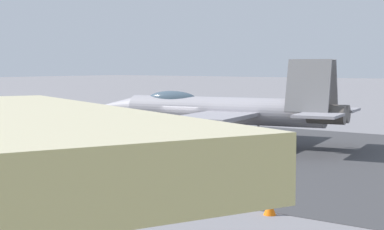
{
  "coord_description": "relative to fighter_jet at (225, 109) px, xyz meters",
  "views": [
    {
      "loc": [
        -24.57,
        31.5,
        5.18
      ],
      "look_at": [
        -2.57,
        2.51,
        2.2
      ],
      "focal_mm": 57.2,
      "sensor_mm": 36.0,
      "label": 1
    }
  ],
  "objects": [
    {
      "name": "marker_cone_near",
      "position": [
        -11.56,
        14.24,
        -2.07
      ],
      "size": [
        0.44,
        0.44,
        0.55
      ],
      "primitive_type": "cone",
      "color": "orange",
      "rests_on": "ground"
    },
    {
      "name": "ground_plane",
      "position": [
        2.58,
        0.94,
        -2.34
      ],
      "size": [
        400.0,
        400.0,
        0.0
      ],
      "primitive_type": "plane",
      "color": "slate"
    },
    {
      "name": "runway_strip",
      "position": [
        2.56,
        0.94,
        -2.33
      ],
      "size": [
        240.0,
        26.0,
        0.02
      ],
      "color": "#3C3C3F",
      "rests_on": "ground"
    },
    {
      "name": "crew_person",
      "position": [
        13.3,
        -11.72,
        -1.55
      ],
      "size": [
        0.32,
        0.7,
        1.58
      ],
      "color": "#1E2338",
      "rests_on": "ground"
    },
    {
      "name": "fighter_jet",
      "position": [
        0.0,
        0.0,
        0.0
      ],
      "size": [
        18.16,
        13.37,
        5.53
      ],
      "color": "#959299",
      "rests_on": "ground"
    }
  ]
}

